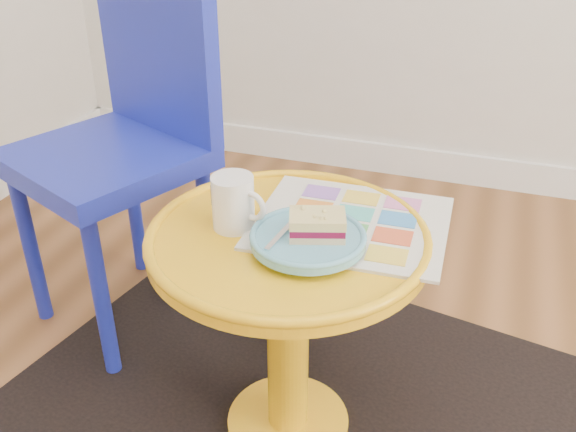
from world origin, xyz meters
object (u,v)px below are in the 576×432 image
(chair, at_px, (128,129))
(plate, at_px, (308,240))
(newspaper, at_px, (351,223))
(mug, at_px, (234,201))
(side_table, at_px, (288,296))

(chair, xyz_separation_m, plate, (0.57, -0.34, -0.01))
(newspaper, distance_m, plate, 0.12)
(newspaper, relative_size, mug, 3.19)
(mug, distance_m, plate, 0.16)
(mug, relative_size, plate, 0.55)
(chair, xyz_separation_m, mug, (0.41, -0.31, 0.03))
(mug, bearing_deg, plate, 2.84)
(chair, relative_size, newspaper, 2.55)
(side_table, bearing_deg, chair, 149.35)
(newspaper, height_order, mug, mug)
(plate, bearing_deg, side_table, 143.65)
(chair, distance_m, plate, 0.66)
(newspaper, bearing_deg, side_table, -145.34)
(side_table, xyz_separation_m, newspaper, (0.10, 0.08, 0.14))
(newspaper, relative_size, plate, 1.75)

